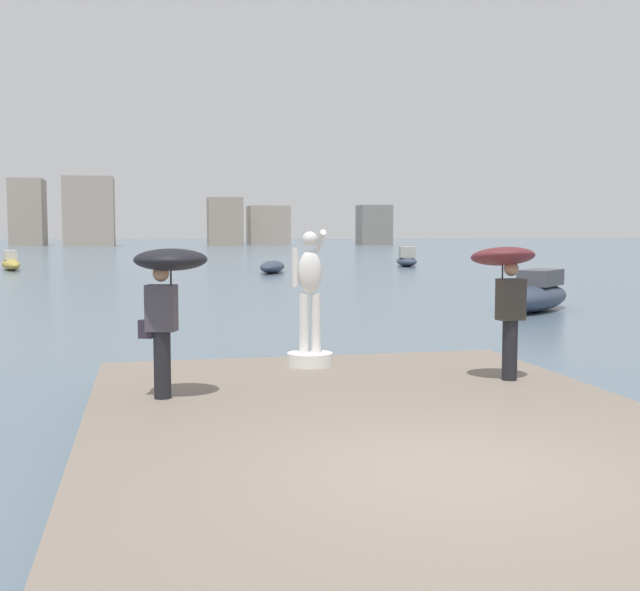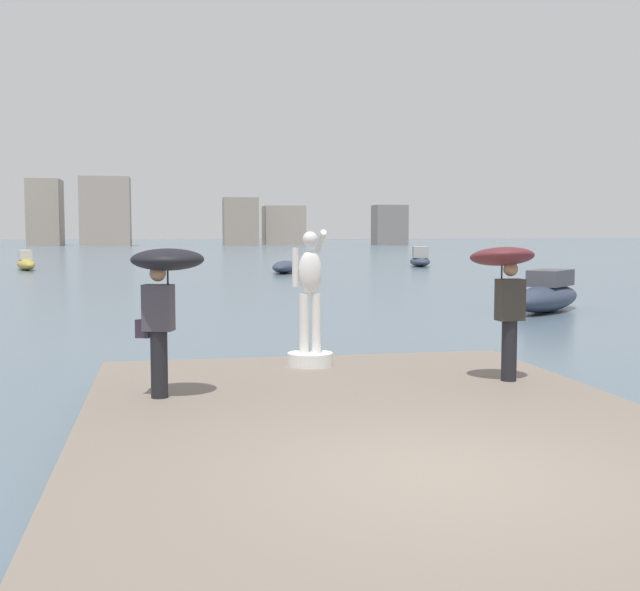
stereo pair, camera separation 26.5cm
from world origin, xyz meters
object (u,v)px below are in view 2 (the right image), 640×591
at_px(boat_mid, 285,267).
at_px(boat_rightward, 547,295).
at_px(onlooker_left, 165,280).
at_px(onlooker_right, 505,277).
at_px(statue_white_figure, 310,318).
at_px(boat_far, 26,263).
at_px(boat_near, 420,259).

height_order(boat_mid, boat_rightward, boat_rightward).
height_order(onlooker_left, onlooker_right, onlooker_right).
bearing_deg(statue_white_figure, boat_far, 104.69).
distance_m(onlooker_left, onlooker_right, 4.81).
relative_size(onlooker_right, boat_far, 0.43).
xyz_separation_m(boat_near, boat_far, (-26.89, 0.00, -0.05)).
distance_m(boat_near, boat_rightward, 32.19).
relative_size(statue_white_figure, boat_far, 0.48).
bearing_deg(onlooker_right, boat_mid, 86.36).
bearing_deg(onlooker_left, boat_near, 68.07).
bearing_deg(boat_rightward, statue_white_figure, -131.19).
xyz_separation_m(boat_near, boat_rightward, (-6.06, -31.61, 0.01)).
height_order(boat_near, boat_far, boat_near).
height_order(statue_white_figure, onlooker_right, statue_white_figure).
relative_size(boat_near, boat_mid, 0.88).
bearing_deg(boat_far, boat_near, -0.00).
height_order(boat_mid, boat_far, boat_far).
bearing_deg(boat_mid, onlooker_right, -93.64).
xyz_separation_m(statue_white_figure, onlooker_right, (2.52, -1.82, 0.73)).
height_order(statue_white_figure, boat_far, statue_white_figure).
height_order(statue_white_figure, onlooker_left, statue_white_figure).
distance_m(onlooker_right, boat_near, 46.40).
distance_m(statue_white_figure, boat_near, 45.45).
height_order(onlooker_left, boat_rightward, onlooker_left).
height_order(statue_white_figure, boat_mid, statue_white_figure).
bearing_deg(boat_far, boat_mid, -23.09).
height_order(onlooker_left, boat_far, onlooker_left).
xyz_separation_m(boat_near, boat_mid, (-10.81, -6.86, -0.15)).
bearing_deg(onlooker_right, boat_near, 73.47).
distance_m(boat_mid, boat_far, 17.49).
height_order(onlooker_right, boat_rightward, onlooker_right).
bearing_deg(onlooker_right, statue_white_figure, 144.18).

